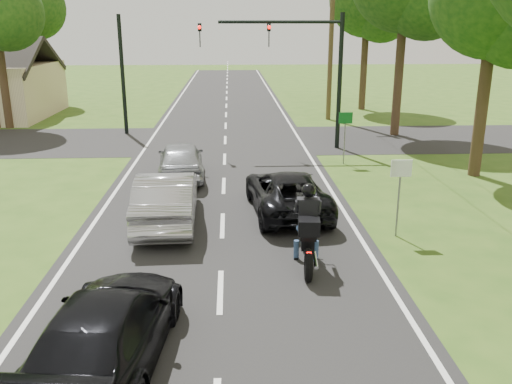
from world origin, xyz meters
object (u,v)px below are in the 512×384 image
traffic_signal (299,57)px  sign_green (345,125)px  silver_suv (181,160)px  motorcycle_rider (308,235)px  dark_suv (287,192)px  utility_pole_far (331,32)px  sign_white (400,179)px  dark_car_behind (107,328)px  silver_sedan (167,198)px

traffic_signal → sign_green: (1.56, -3.02, -2.54)m
silver_suv → sign_green: bearing=-168.5°
motorcycle_rider → dark_suv: size_ratio=0.52×
utility_pole_far → dark_suv: bearing=-104.1°
sign_white → dark_car_behind: bearing=-139.9°
sign_white → silver_sedan: bearing=168.5°
dark_suv → motorcycle_rider: bearing=86.2°
silver_suv → dark_car_behind: 11.59m
sign_green → dark_car_behind: bearing=-116.5°
sign_white → sign_green: same height
silver_suv → sign_white: bearing=131.0°
motorcycle_rider → silver_sedan: (-3.59, 3.06, -0.03)m
motorcycle_rider → dark_car_behind: size_ratio=0.52×
silver_sedan → sign_white: sign_white is taller
dark_car_behind → traffic_signal: (5.15, 16.50, 3.46)m
utility_pole_far → sign_white: (-1.50, -19.02, -3.49)m
dark_suv → sign_white: 3.60m
silver_sedan → dark_car_behind: 6.76m
motorcycle_rider → sign_green: size_ratio=1.11×
silver_sedan → traffic_signal: bearing=-118.8°
motorcycle_rider → dark_suv: bearing=96.6°
dark_car_behind → motorcycle_rider: bearing=-130.3°
utility_pole_far → sign_green: size_ratio=4.71×
traffic_signal → dark_suv: bearing=-98.9°
silver_sedan → sign_green: (6.47, 6.72, 0.83)m
silver_suv → sign_green: size_ratio=1.92×
dark_suv → silver_suv: bearing=-53.7°
dark_suv → sign_white: bearing=137.6°
dark_car_behind → sign_white: (6.51, 5.48, 0.92)m
motorcycle_rider → silver_suv: bearing=119.9°
silver_sedan → silver_suv: 4.83m
motorcycle_rider → silver_suv: 8.67m
silver_suv → sign_green: (6.48, 1.90, 0.89)m
silver_sedan → traffic_signal: traffic_signal is taller
silver_suv → traffic_signal: traffic_signal is taller
traffic_signal → utility_pole_far: bearing=70.3°
motorcycle_rider → sign_white: sign_white is taller
silver_sedan → silver_suv: silver_sedan is taller
dark_suv → utility_pole_far: size_ratio=0.46×
traffic_signal → silver_suv: bearing=-135.0°
dark_suv → silver_sedan: (-3.51, -0.83, 0.12)m
dark_suv → dark_car_behind: (-3.75, -7.59, 0.03)m
traffic_signal → sign_white: size_ratio=3.00×
sign_white → sign_green: 8.00m
traffic_signal → sign_green: bearing=-62.6°
dark_suv → silver_sedan: bearing=8.2°
utility_pole_far → silver_suv: bearing=-121.1°
sign_white → traffic_signal: bearing=97.0°
dark_suv → silver_sedan: 3.61m
motorcycle_rider → dark_car_behind: (-3.83, -3.70, -0.12)m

